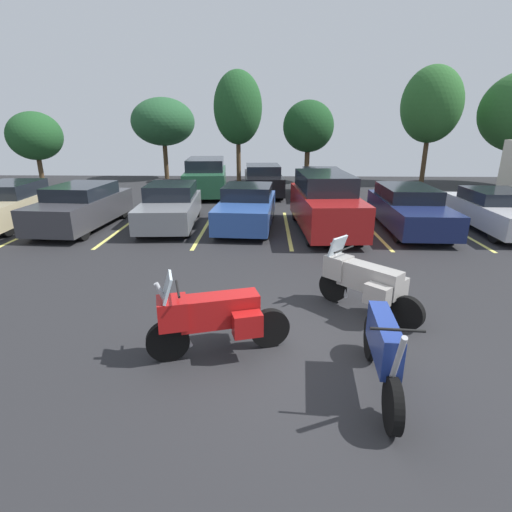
# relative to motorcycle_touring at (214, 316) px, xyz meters

# --- Properties ---
(ground) EXTENTS (44.00, 44.00, 0.10)m
(ground) POSITION_rel_motorcycle_touring_xyz_m (1.42, 0.21, -0.71)
(ground) COLOR #262628
(motorcycle_touring) EXTENTS (2.22, 1.07, 1.41)m
(motorcycle_touring) POSITION_rel_motorcycle_touring_xyz_m (0.00, 0.00, 0.00)
(motorcycle_touring) COLOR black
(motorcycle_touring) RESTS_ON ground
(motorcycle_second) EXTENTS (0.62, 2.23, 1.32)m
(motorcycle_second) POSITION_rel_motorcycle_touring_xyz_m (2.37, -0.81, -0.05)
(motorcycle_second) COLOR black
(motorcycle_second) RESTS_ON ground
(motorcycle_third) EXTENTS (1.65, 1.66, 1.39)m
(motorcycle_third) POSITION_rel_motorcycle_touring_xyz_m (2.68, 1.53, -0.02)
(motorcycle_third) COLOR black
(motorcycle_third) RESTS_ON ground
(parking_stripes) EXTENTS (20.32, 5.15, 0.01)m
(parking_stripes) POSITION_rel_motorcycle_touring_xyz_m (0.10, 7.89, -0.66)
(parking_stripes) COLOR #EAE066
(parking_stripes) RESTS_ON ground
(car_champagne) EXTENTS (2.04, 4.63, 1.47)m
(car_champagne) POSITION_rel_motorcycle_touring_xyz_m (-8.44, 8.24, 0.07)
(car_champagne) COLOR #C1B289
(car_champagne) RESTS_ON ground
(car_charcoal) EXTENTS (2.14, 4.62, 1.49)m
(car_charcoal) POSITION_rel_motorcycle_touring_xyz_m (-5.62, 7.90, 0.08)
(car_charcoal) COLOR #38383D
(car_charcoal) RESTS_ON ground
(car_grey) EXTENTS (2.02, 4.38, 1.45)m
(car_grey) POSITION_rel_motorcycle_touring_xyz_m (-2.59, 8.22, 0.04)
(car_grey) COLOR slate
(car_grey) RESTS_ON ground
(car_blue) EXTENTS (2.08, 4.38, 1.42)m
(car_blue) POSITION_rel_motorcycle_touring_xyz_m (0.11, 8.16, 0.02)
(car_blue) COLOR #2D519E
(car_blue) RESTS_ON ground
(car_red) EXTENTS (2.05, 4.97, 1.90)m
(car_red) POSITION_rel_motorcycle_touring_xyz_m (2.76, 7.69, 0.28)
(car_red) COLOR maroon
(car_red) RESTS_ON ground
(car_navy) EXTENTS (1.94, 4.93, 1.41)m
(car_navy) POSITION_rel_motorcycle_touring_xyz_m (5.68, 8.02, 0.05)
(car_navy) COLOR navy
(car_navy) RESTS_ON ground
(car_silver) EXTENTS (2.00, 4.66, 1.33)m
(car_silver) POSITION_rel_motorcycle_touring_xyz_m (8.66, 7.94, -0.00)
(car_silver) COLOR #B7B7BC
(car_silver) RESTS_ON ground
(car_far_green) EXTENTS (2.33, 5.04, 1.81)m
(car_far_green) POSITION_rel_motorcycle_touring_xyz_m (-2.27, 14.68, 0.24)
(car_far_green) COLOR #235638
(car_far_green) RESTS_ON ground
(car_far_black) EXTENTS (2.09, 4.64, 1.47)m
(car_far_black) POSITION_rel_motorcycle_touring_xyz_m (0.62, 14.87, 0.07)
(car_far_black) COLOR black
(car_far_black) RESTS_ON ground
(car_far_maroon) EXTENTS (2.01, 4.38, 1.37)m
(car_far_maroon) POSITION_rel_motorcycle_touring_xyz_m (3.51, 14.38, 0.01)
(car_far_maroon) COLOR maroon
(car_far_maroon) RESTS_ON ground
(tree_right) EXTENTS (3.96, 3.96, 5.03)m
(tree_right) POSITION_rel_motorcycle_touring_xyz_m (-5.78, 20.72, 2.89)
(tree_right) COLOR #4C3823
(tree_right) RESTS_ON ground
(tree_far_left) EXTENTS (3.39, 3.39, 6.60)m
(tree_far_left) POSITION_rel_motorcycle_touring_xyz_m (10.19, 18.90, 3.81)
(tree_far_left) COLOR #4C3823
(tree_far_left) RESTS_ON ground
(tree_center_right) EXTENTS (2.87, 2.87, 4.10)m
(tree_center_right) POSITION_rel_motorcycle_touring_xyz_m (-11.89, 16.74, 2.15)
(tree_center_right) COLOR #4C3823
(tree_center_right) RESTS_ON ground
(tree_left) EXTENTS (3.00, 3.00, 4.79)m
(tree_left) POSITION_rel_motorcycle_touring_xyz_m (3.26, 19.30, 2.62)
(tree_left) COLOR #4C3823
(tree_left) RESTS_ON ground
(tree_center_left) EXTENTS (2.83, 2.83, 6.41)m
(tree_center_left) POSITION_rel_motorcycle_touring_xyz_m (-0.91, 19.10, 3.66)
(tree_center_left) COLOR #4C3823
(tree_center_left) RESTS_ON ground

